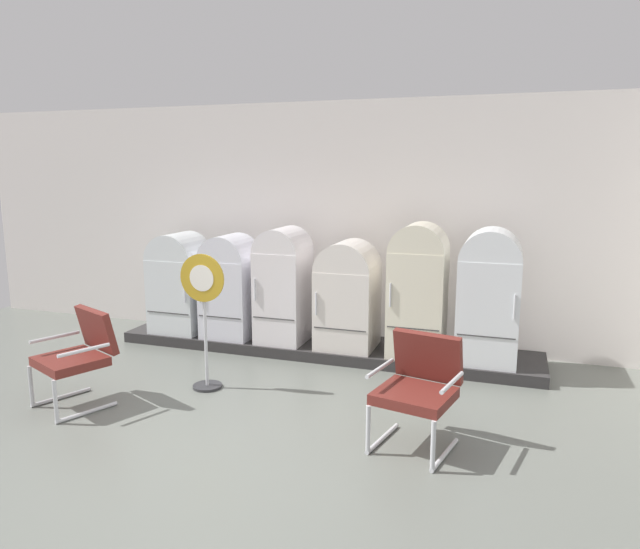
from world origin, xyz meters
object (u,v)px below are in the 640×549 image
Objects in this scene: refrigerator_2 at (283,281)px; refrigerator_5 at (489,292)px; armchair_left at (79,352)px; refrigerator_1 at (230,283)px; refrigerator_0 at (180,280)px; sign_stand at (204,319)px; armchair_right at (419,384)px; refrigerator_3 at (348,292)px; refrigerator_4 at (418,286)px.

refrigerator_5 is (2.57, 0.01, 0.03)m from refrigerator_2.
armchair_left is (-3.87, -2.31, -0.41)m from refrigerator_5.
refrigerator_0 is at bearing 179.01° from refrigerator_1.
refrigerator_0 reaches higher than sign_stand.
refrigerator_1 is 3.54m from armchair_right.
armchair_right is at bearing 3.59° from armchair_left.
refrigerator_5 reaches higher than armchair_left.
refrigerator_1 reaches higher than sign_stand.
armchair_left is (-2.16, -2.31, -0.29)m from refrigerator_3.
refrigerator_0 is 0.92× the size of refrigerator_2.
refrigerator_3 is (2.41, 0.02, -0.01)m from refrigerator_0.
refrigerator_1 is at bearing -178.34° from refrigerator_2.
sign_stand is at bearing -50.52° from refrigerator_0.
armchair_left is (-0.53, -2.28, -0.31)m from refrigerator_1.
refrigerator_5 is at bearing 2.89° from refrigerator_4.
refrigerator_0 is 1.54m from refrigerator_2.
refrigerator_2 is 2.98m from armchair_right.
refrigerator_2 reaches higher than refrigerator_3.
refrigerator_1 is at bearing 144.22° from armchair_right.
refrigerator_3 is (0.87, 0.01, -0.09)m from refrigerator_2.
sign_stand is (-2.88, -1.52, -0.19)m from refrigerator_5.
refrigerator_2 reaches higher than sign_stand.
refrigerator_4 is (2.51, -0.01, 0.13)m from refrigerator_1.
armchair_left is 1.28m from sign_stand.
refrigerator_3 is 0.87× the size of refrigerator_5.
armchair_right is at bearing -35.78° from refrigerator_1.
armchair_right is (1.23, -2.10, -0.29)m from refrigerator_3.
refrigerator_2 is 2.57m from refrigerator_5.
refrigerator_3 is 1.40× the size of armchair_left.
refrigerator_1 is 0.88× the size of refrigerator_5.
refrigerator_0 is 4.20m from armchair_right.
refrigerator_0 is at bearing -179.78° from refrigerator_5.
refrigerator_3 is at bearing 179.84° from refrigerator_5.
refrigerator_5 is at bearing 0.50° from refrigerator_1.
armchair_right is 2.48m from sign_stand.
refrigerator_3 is at bearing 52.49° from sign_stand.
refrigerator_2 is 1.54× the size of armchair_left.
sign_stand is at bearing -152.15° from refrigerator_5.
refrigerator_1 reaches higher than refrigerator_3.
refrigerator_3 is at bearing 1.19° from refrigerator_1.
refrigerator_0 is 0.92× the size of sign_stand.
armchair_left is at bearing -103.16° from refrigerator_1.
refrigerator_1 is 2.52m from refrigerator_4.
armchair_left is at bearing -83.79° from refrigerator_0.
sign_stand reaches higher than refrigerator_3.
refrigerator_4 is 0.82m from refrigerator_5.
refrigerator_4 is 1.66× the size of armchair_left.
refrigerator_5 is at bearing 77.31° from armchair_right.
refrigerator_2 is 1.55m from sign_stand.
refrigerator_3 is at bearing 0.77° from refrigerator_2.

